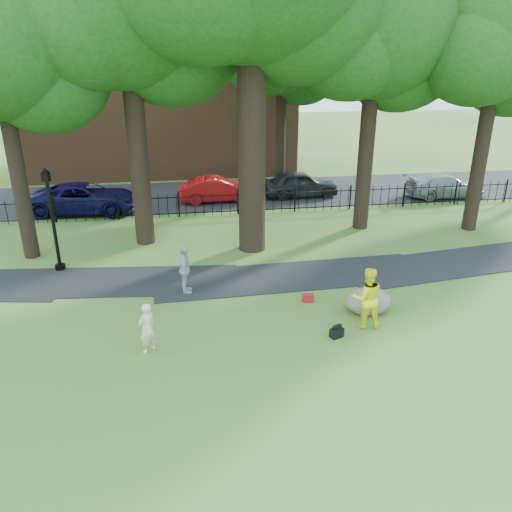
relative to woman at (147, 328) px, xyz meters
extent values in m
plane|color=#416724|center=(3.98, 0.39, -0.73)|extent=(120.00, 120.00, 0.00)
cube|color=black|center=(4.98, 4.29, -0.73)|extent=(36.07, 3.85, 0.03)
cube|color=black|center=(3.98, 16.39, -0.73)|extent=(80.00, 7.00, 0.02)
cube|color=black|center=(3.98, 12.39, 0.29)|extent=(44.00, 0.04, 0.04)
cube|color=black|center=(3.98, 12.39, -0.55)|extent=(44.00, 0.04, 0.04)
cube|color=brown|center=(-0.02, 24.39, 5.27)|extent=(18.00, 8.00, 12.00)
cylinder|color=black|center=(3.98, 7.39, 4.52)|extent=(1.10, 1.10, 10.50)
ellipsoid|color=#193A0F|center=(5.87, 8.44, 8.57)|extent=(6.72, 6.72, 5.71)
cylinder|color=black|center=(-5.02, 7.89, 3.12)|extent=(0.60, 0.60, 7.70)
ellipsoid|color=#193A0F|center=(-3.67, 8.64, 6.09)|extent=(4.80, 4.80, 4.08)
cylinder|color=black|center=(-0.52, 8.89, 3.82)|extent=(0.80, 0.80, 9.10)
ellipsoid|color=#193A0F|center=(-0.52, 8.89, 8.63)|extent=(7.20, 7.20, 6.12)
ellipsoid|color=#193A0F|center=(1.10, 9.79, 7.33)|extent=(5.76, 5.76, 4.90)
ellipsoid|color=#193A0F|center=(-1.96, 8.17, 7.85)|extent=(5.40, 5.40, 4.59)
cylinder|color=black|center=(9.48, 9.39, 3.47)|extent=(0.70, 0.70, 8.40)
ellipsoid|color=#193A0F|center=(9.48, 9.39, 7.91)|extent=(6.60, 6.60, 5.61)
ellipsoid|color=#193A0F|center=(10.97, 10.21, 6.71)|extent=(5.28, 5.28, 4.49)
ellipsoid|color=#193A0F|center=(8.16, 8.73, 7.19)|extent=(4.95, 4.95, 4.21)
cylinder|color=black|center=(14.48, 8.39, 3.29)|extent=(0.64, 0.64, 8.05)
ellipsoid|color=#193A0F|center=(14.48, 8.39, 7.55)|extent=(6.20, 6.20, 5.27)
ellipsoid|color=#193A0F|center=(13.24, 7.77, 6.86)|extent=(4.65, 4.65, 3.95)
imported|color=beige|center=(0.00, 0.00, 0.00)|extent=(0.63, 0.62, 1.46)
imported|color=#FFF815|center=(6.40, 0.40, 0.22)|extent=(0.98, 0.79, 1.91)
imported|color=#AAAAAF|center=(1.11, 3.54, 0.14)|extent=(0.49, 1.04, 1.74)
ellipsoid|color=#5C594C|center=(6.83, 1.27, -0.30)|extent=(1.77, 1.57, 0.85)
cylinder|color=black|center=(-3.60, 6.28, 1.00)|extent=(0.13, 0.13, 3.45)
cylinder|color=black|center=(-3.60, 6.28, -0.62)|extent=(0.39, 0.39, 0.22)
cube|color=black|center=(-3.60, 6.28, 2.89)|extent=(0.29, 0.29, 0.32)
cone|color=black|center=(-3.60, 6.28, 3.10)|extent=(0.35, 0.35, 0.17)
cube|color=black|center=(5.37, -0.09, -0.59)|extent=(0.44, 0.36, 0.28)
cube|color=maroon|center=(5.10, 2.22, -0.60)|extent=(0.39, 0.27, 0.25)
imported|color=maroon|center=(3.12, 14.94, -0.04)|extent=(4.26, 1.66, 1.38)
imported|color=#0C0B37|center=(-3.76, 13.89, 0.03)|extent=(5.76, 3.15, 1.53)
imported|color=black|center=(7.95, 15.29, 0.02)|extent=(4.50, 2.00, 1.50)
imported|color=gray|center=(16.17, 13.89, -0.07)|extent=(4.58, 1.88, 1.32)
camera|label=1|loc=(1.12, -12.17, 6.90)|focal=35.00mm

